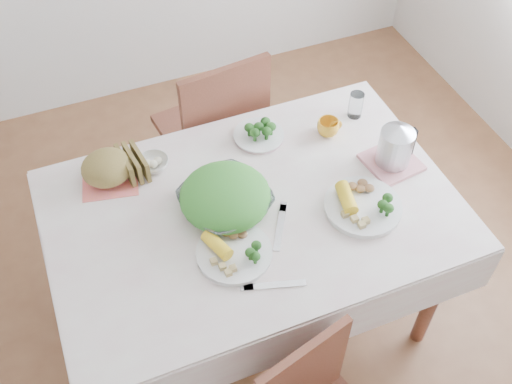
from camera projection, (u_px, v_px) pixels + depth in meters
name	position (u px, v px, depth m)	size (l,w,h in m)	color
floor	(254.00, 312.00, 2.79)	(3.60, 3.60, 0.00)	brown
dining_table	(253.00, 267.00, 2.50)	(1.40, 0.90, 0.75)	brown
tablecloth	(253.00, 209.00, 2.22)	(1.50, 1.00, 0.01)	silver
chair_far	(210.00, 131.00, 2.92)	(0.44, 0.44, 0.97)	brown
salad_bowl	(225.00, 201.00, 2.18)	(0.31, 0.31, 0.08)	white
dinner_plate_left	(234.00, 253.00, 2.06)	(0.27, 0.27, 0.02)	white
dinner_plate_right	(363.00, 207.00, 2.20)	(0.29, 0.29, 0.02)	white
broccoli_plate	(259.00, 136.00, 2.45)	(0.21, 0.21, 0.02)	beige
napkin	(110.00, 178.00, 2.31)	(0.21, 0.21, 0.00)	#FD7165
bread_loaf	(107.00, 169.00, 2.26)	(0.20, 0.19, 0.12)	brown
fruit_bowl	(153.00, 163.00, 2.34)	(0.12, 0.12, 0.04)	white
yellow_mug	(328.00, 128.00, 2.45)	(0.09, 0.09, 0.07)	gold
glass_tumbler	(356.00, 103.00, 2.50)	(0.06, 0.06, 0.11)	white
pink_tray	(391.00, 162.00, 2.36)	(0.20, 0.20, 0.02)	#CF7F83
electric_kettle	(396.00, 141.00, 2.27)	(0.13, 0.13, 0.19)	#B2B5BA
fork_left	(237.00, 256.00, 2.07)	(0.02, 0.18, 0.00)	silver
fork_right	(280.00, 227.00, 2.15)	(0.02, 0.21, 0.00)	silver
knife	(275.00, 285.00, 1.99)	(0.02, 0.21, 0.00)	silver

